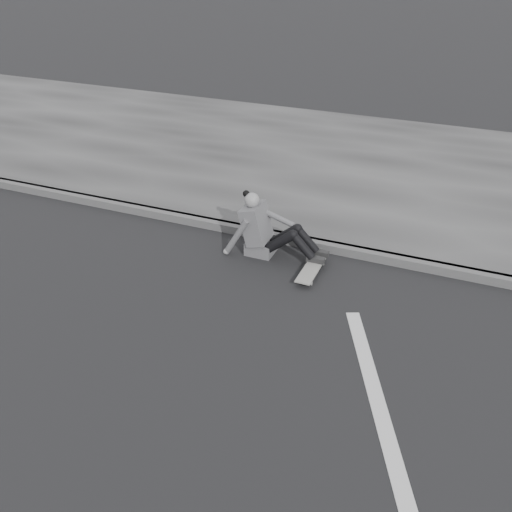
% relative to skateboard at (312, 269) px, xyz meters
% --- Properties ---
extents(ground, '(80.00, 80.00, 0.00)m').
position_rel_skateboard_xyz_m(ground, '(-0.74, -1.92, -0.07)').
color(ground, black).
rests_on(ground, ground).
extents(curb, '(24.00, 0.16, 0.12)m').
position_rel_skateboard_xyz_m(curb, '(-0.74, 0.66, -0.01)').
color(curb, '#474747').
rests_on(curb, ground).
extents(sidewalk, '(24.00, 6.00, 0.12)m').
position_rel_skateboard_xyz_m(sidewalk, '(-0.74, 3.68, -0.01)').
color(sidewalk, '#353535').
rests_on(sidewalk, ground).
extents(skateboard, '(0.20, 0.78, 0.09)m').
position_rel_skateboard_xyz_m(skateboard, '(0.00, 0.00, 0.00)').
color(skateboard, gray).
rests_on(skateboard, ground).
extents(seated_woman, '(1.38, 0.46, 0.88)m').
position_rel_skateboard_xyz_m(seated_woman, '(-0.73, 0.25, 0.29)').
color(seated_woman, '#4E4E50').
rests_on(seated_woman, ground).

